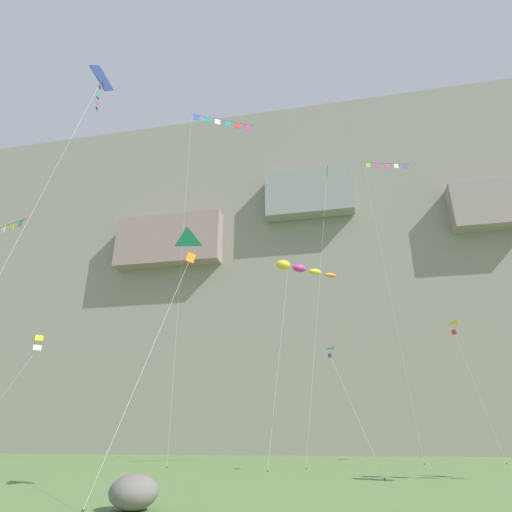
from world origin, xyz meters
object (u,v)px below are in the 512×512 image
kite_banner_low_left (387,177)px  kite_banner_far_left (325,210)px  kite_diamond_near_cliff (97,88)px  kite_delta_upper_left (448,333)px  kite_delta_mid_right (328,360)px  kite_delta_low_center (200,259)px  kite_box_mid_left (37,344)px  kite_banner_high_center (221,130)px  kite_windsock_low_right (298,268)px  boulder_foreground_left (134,492)px

kite_banner_low_left → kite_banner_far_left: bearing=-148.8°
kite_diamond_near_cliff → kite_delta_upper_left: (22.82, 28.82, -8.43)m
kite_delta_mid_right → kite_delta_low_center: (-4.96, -12.85, 2.54)m
kite_delta_low_center → kite_box_mid_left: (-20.92, 17.12, 0.45)m
kite_delta_low_center → kite_box_mid_left: size_ratio=0.92×
kite_banner_high_center → kite_box_mid_left: bearing=-178.3°
kite_diamond_near_cliff → kite_box_mid_left: size_ratio=2.07×
kite_banner_far_left → kite_windsock_low_right: kite_banner_far_left is taller
kite_banner_low_left → kite_diamond_near_cliff: size_ratio=1.40×
kite_box_mid_left → kite_banner_high_center: kite_banner_high_center is taller
kite_windsock_low_right → kite_box_mid_left: size_ratio=1.60×
kite_delta_mid_right → kite_delta_low_center: 14.01m
kite_box_mid_left → boulder_foreground_left: bearing=-45.0°
kite_banner_far_left → kite_delta_low_center: bearing=-103.7°
kite_banner_low_left → kite_box_mid_left: (-33.22, -8.65, -18.96)m
kite_banner_far_left → kite_diamond_near_cliff: bearing=-117.9°
kite_banner_low_left → kite_banner_high_center: kite_banner_high_center is taller
kite_diamond_near_cliff → boulder_foreground_left: bearing=-24.8°
boulder_foreground_left → kite_banner_high_center: kite_banner_high_center is taller
kite_banner_far_left → kite_box_mid_left: (-26.18, -4.39, -13.16)m
boulder_foreground_left → kite_delta_low_center: size_ratio=0.19×
boulder_foreground_left → kite_windsock_low_right: (3.10, 22.95, 15.83)m
kite_box_mid_left → kite_delta_upper_left: kite_delta_upper_left is taller
kite_delta_low_center → kite_delta_upper_left: size_ratio=0.81×
boulder_foreground_left → kite_delta_upper_left: size_ratio=0.15×
kite_banner_high_center → kite_delta_upper_left: bearing=26.8°
kite_windsock_low_right → kite_banner_low_left: bearing=32.0°
boulder_foreground_left → kite_delta_upper_left: bearing=61.7°
kite_banner_low_left → kite_box_mid_left: bearing=-165.4°
kite_banner_low_left → kite_delta_upper_left: 17.79m
kite_windsock_low_right → kite_diamond_near_cliff: (-8.97, -20.24, 3.79)m
boulder_foreground_left → kite_banner_far_left: bearing=76.8°
kite_windsock_low_right → kite_banner_high_center: kite_banner_high_center is taller
kite_banner_low_left → kite_delta_upper_left: kite_banner_low_left is taller
kite_windsock_low_right → kite_box_mid_left: kite_windsock_low_right is taller
kite_windsock_low_right → kite_delta_low_center: 21.01m
kite_box_mid_left → kite_windsock_low_right: bearing=6.2°
kite_delta_low_center → kite_banner_low_left: bearing=64.5°
kite_box_mid_left → kite_banner_high_center: size_ratio=0.32×
kite_windsock_low_right → kite_box_mid_left: (-23.46, -2.55, -6.47)m
kite_windsock_low_right → kite_box_mid_left: bearing=-173.8°
kite_delta_low_center → kite_diamond_near_cliff: bearing=-175.0°
kite_banner_low_left → kite_diamond_near_cliff: 33.47m
kite_box_mid_left → kite_delta_upper_left: 38.98m
kite_delta_low_center → kite_delta_upper_left: bearing=59.9°
kite_delta_low_center → boulder_foreground_left: bearing=-99.8°
boulder_foreground_left → kite_diamond_near_cliff: (-5.87, 2.71, 19.62)m
kite_delta_upper_left → kite_banner_high_center: bearing=-153.2°
boulder_foreground_left → kite_windsock_low_right: size_ratio=0.11×
boulder_foreground_left → kite_banner_far_left: kite_banner_far_left is taller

